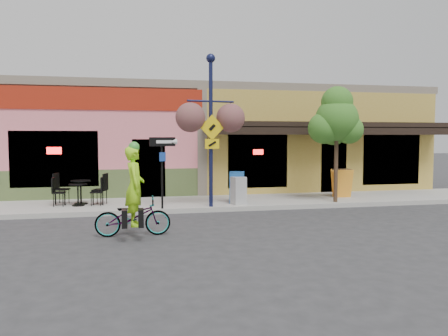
# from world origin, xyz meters

# --- Properties ---
(ground) EXTENTS (90.00, 90.00, 0.00)m
(ground) POSITION_xyz_m (0.00, 0.00, 0.00)
(ground) COLOR #2D2D30
(ground) RESTS_ON ground
(sidewalk) EXTENTS (24.00, 3.00, 0.15)m
(sidewalk) POSITION_xyz_m (0.00, 2.00, 0.07)
(sidewalk) COLOR #9E9B93
(sidewalk) RESTS_ON ground
(curb) EXTENTS (24.00, 0.12, 0.15)m
(curb) POSITION_xyz_m (0.00, 0.55, 0.07)
(curb) COLOR #A8A59E
(curb) RESTS_ON ground
(building) EXTENTS (18.20, 8.20, 4.50)m
(building) POSITION_xyz_m (0.00, 7.50, 2.25)
(building) COLOR #ED7581
(building) RESTS_ON ground
(bicycle) EXTENTS (1.79, 0.63, 0.94)m
(bicycle) POSITION_xyz_m (-3.61, -2.37, 0.47)
(bicycle) COLOR #922C0D
(bicycle) RESTS_ON ground
(cyclist_rider) EXTENTS (0.46, 0.70, 1.90)m
(cyclist_rider) POSITION_xyz_m (-3.56, -2.37, 0.95)
(cyclist_rider) COLOR #A4F619
(cyclist_rider) RESTS_ON ground
(lamp_post) EXTENTS (1.62, 0.82, 4.85)m
(lamp_post) POSITION_xyz_m (-1.15, 0.73, 2.58)
(lamp_post) COLOR #13183E
(lamp_post) RESTS_ON sidewalk
(one_way_sign) EXTENTS (0.87, 0.44, 2.22)m
(one_way_sign) POSITION_xyz_m (-2.71, 0.65, 1.26)
(one_way_sign) COLOR black
(one_way_sign) RESTS_ON sidewalk
(cafe_set_left) EXTENTS (1.92, 1.35, 1.04)m
(cafe_set_left) POSITION_xyz_m (-5.29, 2.09, 0.67)
(cafe_set_left) COLOR black
(cafe_set_left) RESTS_ON sidewalk
(cafe_set_right) EXTENTS (1.62, 0.91, 0.94)m
(cafe_set_right) POSITION_xyz_m (-5.34, 1.76, 0.62)
(cafe_set_right) COLOR black
(cafe_set_right) RESTS_ON sidewalk
(newspaper_box_blue) EXTENTS (0.58, 0.55, 1.06)m
(newspaper_box_blue) POSITION_xyz_m (-0.16, 1.27, 0.68)
(newspaper_box_blue) COLOR #194E96
(newspaper_box_blue) RESTS_ON sidewalk
(newspaper_box_grey) EXTENTS (0.52, 0.49, 0.91)m
(newspaper_box_grey) POSITION_xyz_m (-0.18, 1.00, 0.61)
(newspaper_box_grey) COLOR #A8A8A8
(newspaper_box_grey) RESTS_ON sidewalk
(street_tree) EXTENTS (1.73, 1.73, 3.99)m
(street_tree) POSITION_xyz_m (3.22, 0.83, 2.15)
(street_tree) COLOR #3D7A26
(street_tree) RESTS_ON sidewalk
(sandwich_board) EXTENTS (0.65, 0.49, 1.05)m
(sandwich_board) POSITION_xyz_m (4.01, 1.74, 0.68)
(sandwich_board) COLOR #FF9F28
(sandwich_board) RESTS_ON sidewalk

